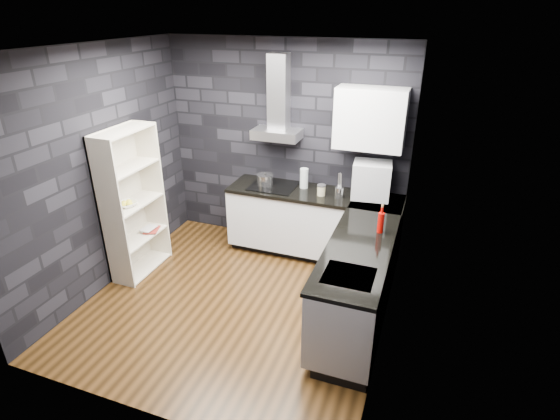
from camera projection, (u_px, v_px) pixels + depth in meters
The scene contains 28 objects.
ground at pixel (237, 301), 4.92m from camera, with size 3.20×3.20×0.00m, color #422811.
ceiling at pixel (224, 47), 3.77m from camera, with size 3.20×3.20×0.00m, color white.
wall_back at pixel (286, 146), 5.73m from camera, with size 3.20×0.05×2.70m, color black.
wall_front at pixel (127, 278), 2.97m from camera, with size 3.20×0.05×2.70m, color black.
wall_left at pixel (100, 172), 4.85m from camera, with size 0.05×3.20×2.70m, color black.
wall_right at pixel (398, 216), 3.84m from camera, with size 0.05×3.20×2.70m, color black.
toekick_back at pixel (313, 249), 5.89m from camera, with size 2.18×0.50×0.10m, color black.
toekick_right at pixel (357, 319), 4.57m from camera, with size 0.50×1.78×0.10m, color black.
counter_back_cab at pixel (313, 222), 5.67m from camera, with size 2.20×0.60×0.76m, color silver.
counter_right_cab at pixel (356, 284), 4.40m from camera, with size 0.60×1.80×0.76m, color silver.
counter_back_top at pixel (314, 194), 5.49m from camera, with size 2.20×0.62×0.04m, color black.
counter_right_top at pixel (359, 250), 4.23m from camera, with size 0.62×1.80×0.04m, color black.
counter_corner_top at pixel (378, 202), 5.25m from camera, with size 0.62×0.62×0.04m, color black.
hood_body at pixel (277, 134), 5.49m from camera, with size 0.60×0.34×0.12m, color #B2B2B7.
hood_chimney at pixel (279, 92), 5.33m from camera, with size 0.24×0.20×0.90m, color #B2B2B7.
upper_cabinet at pixel (370, 119), 5.01m from camera, with size 0.80×0.35×0.70m, color silver.
cooktop at pixel (274, 186), 5.66m from camera, with size 0.58×0.50×0.01m, color black.
sink_rim at pixel (349, 276), 3.80m from camera, with size 0.44×0.40×0.01m, color #B2B2B7.
pot at pixel (265, 180), 5.66m from camera, with size 0.21×0.21×0.12m, color silver.
glass_vase at pixel (304, 178), 5.57m from camera, with size 0.10×0.10×0.26m, color silver.
storage_jar at pixel (321, 191), 5.37m from camera, with size 0.10×0.10×0.12m, color tan.
utensil_crock at pixel (339, 193), 5.30m from camera, with size 0.10×0.10×0.13m, color silver.
appliance_garage at pixel (371, 180), 5.24m from camera, with size 0.44×0.35×0.44m, color #AFB1B6.
red_bottle at pixel (381, 223), 4.47m from camera, with size 0.06×0.06×0.22m, color #970702.
bookshelf at pixel (133, 204), 5.17m from camera, with size 0.34×0.80×1.80m, color beige.
fruit_bowl at pixel (127, 204), 5.07m from camera, with size 0.22×0.22×0.05m, color white.
book_red at pixel (144, 223), 5.44m from camera, with size 0.17×0.02×0.22m, color maroon.
book_second at pixel (143, 221), 5.43m from camera, with size 0.14×0.02×0.20m, color #B2B2B2.
Camera 1 is at (1.83, -3.61, 3.03)m, focal length 28.00 mm.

